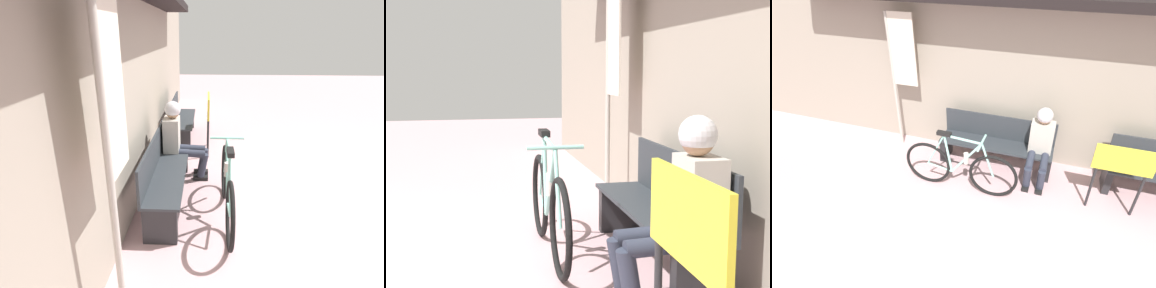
# 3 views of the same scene
# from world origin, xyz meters

# --- Properties ---
(storefront_wall) EXTENTS (12.00, 0.56, 3.20)m
(storefront_wall) POSITION_xyz_m (0.00, 3.02, 1.66)
(storefront_wall) COLOR #9E9384
(storefront_wall) RESTS_ON ground_plane
(park_bench_near) EXTENTS (1.79, 0.42, 0.83)m
(park_bench_near) POSITION_xyz_m (-0.05, 2.64, 0.39)
(park_bench_near) COLOR #2D3338
(park_bench_near) RESTS_ON ground_plane
(bicycle) EXTENTS (1.70, 0.40, 0.95)m
(bicycle) POSITION_xyz_m (-0.41, 1.88, 0.39)
(bicycle) COLOR black
(bicycle) RESTS_ON ground_plane
(person_seated) EXTENTS (0.34, 0.65, 1.16)m
(person_seated) POSITION_xyz_m (0.64, 2.52, 0.66)
(person_seated) COLOR #2D3342
(person_seated) RESTS_ON ground_plane
(banner_pole) EXTENTS (0.45, 0.05, 2.28)m
(banner_pole) POSITION_xyz_m (-1.69, 2.72, 1.49)
(banner_pole) COLOR #B7B2A8
(banner_pole) RESTS_ON ground_plane
(signboard) EXTENTS (0.72, 0.04, 1.03)m
(signboard) POSITION_xyz_m (1.68, 2.09, 0.76)
(signboard) COLOR #232326
(signboard) RESTS_ON ground_plane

